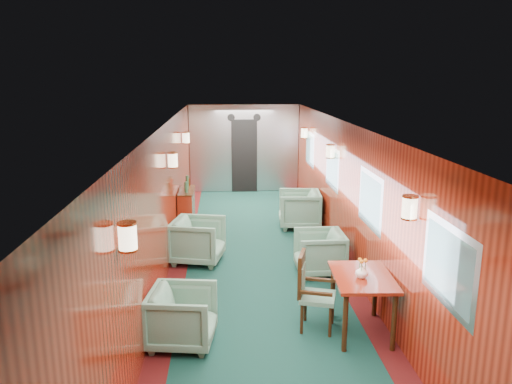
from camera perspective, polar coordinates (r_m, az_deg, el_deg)
The scene contains 12 objects.
room at distance 7.85m, azimuth 0.41°, elevation 1.99°, with size 12.00×12.10×2.40m.
bulkhead at distance 13.75m, azimuth -1.36°, elevation 4.95°, with size 2.98×0.17×2.39m.
windows_right at distance 8.37m, azimuth 10.50°, elevation 1.18°, with size 0.02×8.60×0.80m.
wall_sconces at distance 8.38m, azimuth 0.14°, elevation 3.78°, with size 2.97×7.97×0.25m.
dining_table at distance 6.39m, azimuth 12.05°, elevation -10.33°, with size 0.76×1.05×0.76m.
side_chair at distance 6.44m, azimuth 6.25°, elevation -10.85°, with size 0.55×0.57×1.01m.
credenza at distance 10.38m, azimuth -7.92°, elevation -2.05°, with size 0.31×0.98×1.16m.
flower_vase at distance 6.25m, azimuth 12.00°, elevation -8.87°, with size 0.15×0.15×0.16m, color white.
armchair_left_near at distance 6.20m, azimuth -8.39°, elevation -13.90°, with size 0.75×0.77×0.70m, color #224F3F.
armchair_left_far at distance 8.69m, azimuth -6.64°, elevation -5.52°, with size 0.82×0.85×0.77m, color #224F3F.
armchair_right_near at distance 8.23m, azimuth 7.26°, elevation -6.87°, with size 0.75×0.78×0.71m, color #224F3F.
armchair_right_far at distance 10.61m, azimuth 4.98°, elevation -1.96°, with size 0.84×0.87×0.79m, color #224F3F.
Camera 1 is at (-0.55, -7.68, 3.17)m, focal length 35.00 mm.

